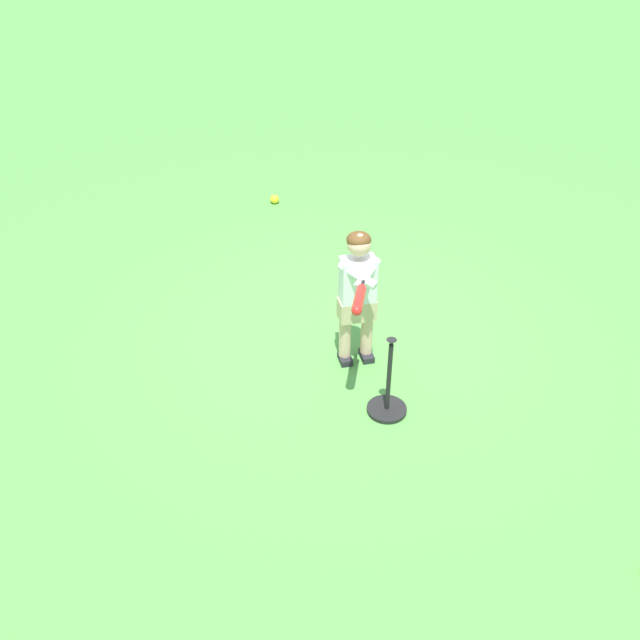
% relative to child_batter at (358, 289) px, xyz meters
% --- Properties ---
extents(ground_plane, '(40.00, 40.00, 0.00)m').
position_rel_child_batter_xyz_m(ground_plane, '(0.37, -0.08, -0.65)').
color(ground_plane, '#519942').
extents(child_batter, '(0.70, 0.50, 1.08)m').
position_rel_child_batter_xyz_m(child_batter, '(0.00, 0.00, 0.00)').
color(child_batter, '#232328').
rests_on(child_batter, ground).
extents(play_ball_center_lawn, '(0.10, 0.10, 0.10)m').
position_rel_child_batter_xyz_m(play_ball_center_lawn, '(2.82, -0.52, -0.60)').
color(play_ball_center_lawn, yellow).
rests_on(play_ball_center_lawn, ground).
extents(batting_tee, '(0.28, 0.28, 0.62)m').
position_rel_child_batter_xyz_m(batting_tee, '(-0.60, 0.07, -0.55)').
color(batting_tee, black).
rests_on(batting_tee, ground).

